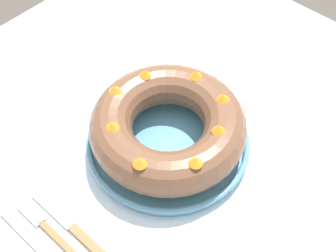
# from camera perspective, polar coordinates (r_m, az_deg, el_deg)

# --- Properties ---
(dining_table) EXTENTS (1.10, 1.16, 0.72)m
(dining_table) POSITION_cam_1_polar(r_m,az_deg,el_deg) (1.01, 1.76, -5.48)
(dining_table) COLOR silver
(dining_table) RESTS_ON ground_plane
(serving_dish) EXTENTS (0.32, 0.32, 0.03)m
(serving_dish) POSITION_cam_1_polar(r_m,az_deg,el_deg) (0.93, 0.00, -2.10)
(serving_dish) COLOR #518EB2
(serving_dish) RESTS_ON dining_table
(bundt_cake) EXTENTS (0.30, 0.30, 0.09)m
(bundt_cake) POSITION_cam_1_polar(r_m,az_deg,el_deg) (0.88, 0.00, 0.02)
(bundt_cake) COLOR brown
(bundt_cake) RESTS_ON serving_dish
(fork) EXTENTS (0.02, 0.21, 0.01)m
(fork) POSITION_cam_1_polar(r_m,az_deg,el_deg) (0.86, -13.88, -12.61)
(fork) COLOR #936038
(fork) RESTS_ON dining_table
(cake_knife) EXTENTS (0.02, 0.18, 0.01)m
(cake_knife) POSITION_cam_1_polar(r_m,az_deg,el_deg) (0.86, -11.51, -12.06)
(cake_knife) COLOR #936038
(cake_knife) RESTS_ON dining_table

